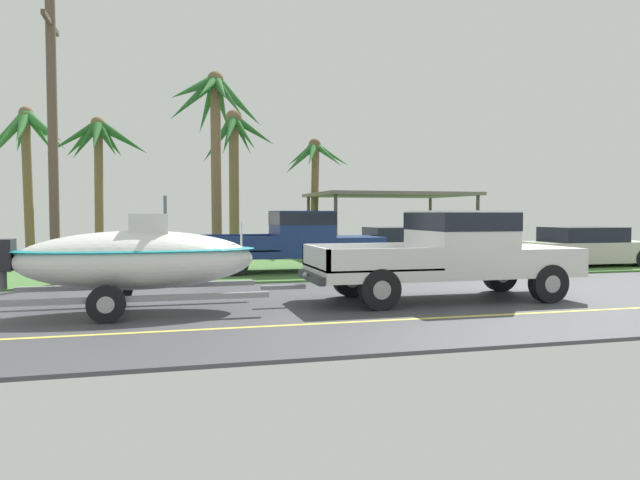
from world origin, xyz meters
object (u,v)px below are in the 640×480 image
object	(u,v)px
parked_sedan_near	(586,248)
palm_tree_far_left	(314,168)
carport_awning	(389,196)
palm_tree_near_left	(233,149)
palm_tree_mid	(98,148)
palm_tree_far_right	(25,141)
utility_pole	(53,139)
parked_sedan_far	(411,248)
palm_tree_near_right	(215,114)
boat_on_trailer	(136,259)
parked_pickup_background	(300,239)
pickup_truck_towing	(458,250)

from	to	relation	value
parked_sedan_near	palm_tree_far_left	bearing A→B (deg)	131.83
carport_awning	palm_tree_near_left	distance (m)	7.02
parked_sedan_near	palm_tree_far_left	xyz separation A→B (m)	(-7.59, 8.48, 3.21)
carport_awning	palm_tree_mid	bearing A→B (deg)	-178.79
palm_tree_near_left	palm_tree_far_right	distance (m)	7.40
palm_tree_mid	utility_pole	distance (m)	7.77
parked_sedan_far	palm_tree_far_left	world-z (taller)	palm_tree_far_left
carport_awning	palm_tree_mid	world-z (taller)	palm_tree_mid
palm_tree_near_right	palm_tree_far_left	world-z (taller)	palm_tree_near_right
boat_on_trailer	parked_sedan_far	bearing A→B (deg)	39.62
palm_tree_near_left	palm_tree_far_left	world-z (taller)	palm_tree_near_left
parked_pickup_background	parked_sedan_far	xyz separation A→B (m)	(4.09, 0.89, -0.39)
boat_on_trailer	parked_pickup_background	xyz separation A→B (m)	(4.55, 6.26, 0.07)
parked_sedan_far	parked_sedan_near	bearing A→B (deg)	-14.04
pickup_truck_towing	parked_sedan_far	xyz separation A→B (m)	(2.00, 7.16, -0.39)
palm_tree_mid	palm_tree_near_right	bearing A→B (deg)	-41.92
boat_on_trailer	carport_awning	distance (m)	15.98
carport_awning	palm_tree_far_left	world-z (taller)	palm_tree_far_left
pickup_truck_towing	utility_pole	world-z (taller)	utility_pole
palm_tree_mid	palm_tree_far_right	xyz separation A→B (m)	(-2.02, -2.34, -0.06)
palm_tree_near_left	palm_tree_far_left	size ratio (longest dim) A/B	1.14
palm_tree_far_left	palm_tree_far_right	world-z (taller)	palm_tree_far_right
boat_on_trailer	palm_tree_far_left	xyz separation A→B (m)	(6.95, 14.16, 2.89)
parked_sedan_near	parked_sedan_far	distance (m)	6.07
parked_pickup_background	utility_pole	bearing A→B (deg)	-164.95
pickup_truck_towing	parked_sedan_near	xyz separation A→B (m)	(7.89, 5.69, -0.39)
pickup_truck_towing	palm_tree_near_left	size ratio (longest dim) A/B	0.99
parked_sedan_far	palm_tree_near_right	xyz separation A→B (m)	(-6.49, 1.35, 4.50)
pickup_truck_towing	palm_tree_near_right	bearing A→B (deg)	117.82
parked_pickup_background	palm_tree_near_left	size ratio (longest dim) A/B	1.00
parked_sedan_near	palm_tree_near_right	bearing A→B (deg)	167.15
palm_tree_near_right	palm_tree_mid	world-z (taller)	palm_tree_near_right
parked_sedan_near	palm_tree_mid	distance (m)	18.10
palm_tree_far_left	utility_pole	xyz separation A→B (m)	(-9.13, -9.71, -0.16)
parked_pickup_background	carport_awning	xyz separation A→B (m)	(5.33, 6.19, 1.54)
utility_pole	parked_pickup_background	bearing A→B (deg)	15.05
parked_sedan_far	palm_tree_mid	bearing A→B (deg)	154.56
boat_on_trailer	palm_tree_near_left	xyz separation A→B (m)	(3.11, 11.99, 3.40)
palm_tree_near_right	utility_pole	world-z (taller)	utility_pole
pickup_truck_towing	palm_tree_near_left	world-z (taller)	palm_tree_near_left
palm_tree_near_right	palm_tree_mid	bearing A→B (deg)	138.08
palm_tree_far_left	parked_pickup_background	bearing A→B (deg)	-106.85
pickup_truck_towing	parked_sedan_near	size ratio (longest dim) A/B	1.35
pickup_truck_towing	palm_tree_far_left	distance (m)	14.45
parked_pickup_background	palm_tree_mid	world-z (taller)	palm_tree_mid
utility_pole	pickup_truck_towing	bearing A→B (deg)	-26.78
palm_tree_mid	parked_sedan_near	bearing A→B (deg)	-21.56
parked_pickup_background	palm_tree_near_left	bearing A→B (deg)	104.19
carport_awning	utility_pole	distance (m)	14.52
utility_pole	palm_tree_far_right	bearing A→B (deg)	108.37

